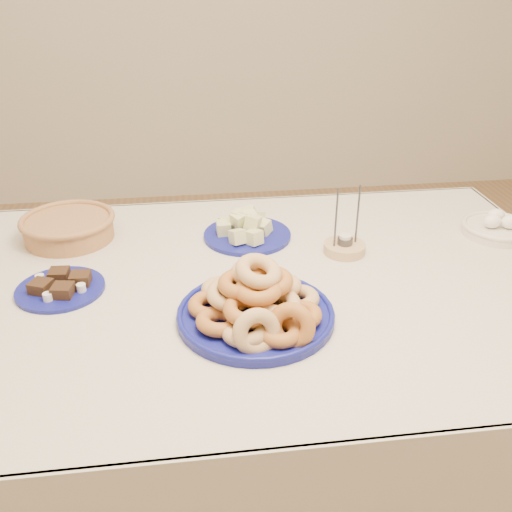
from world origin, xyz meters
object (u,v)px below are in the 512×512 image
Objects in this scene: dining_table at (253,317)px; brownie_plate at (60,287)px; donut_platter at (257,305)px; wicker_basket at (68,227)px; egg_bowl at (498,227)px; melon_plate at (247,229)px; candle_holder at (345,247)px.

brownie_plate is (-0.47, 0.02, 0.12)m from dining_table.
donut_platter is 0.68m from wicker_basket.
donut_platter reaches higher than egg_bowl.
donut_platter reaches higher than melon_plate.
candle_holder reaches higher than egg_bowl.
wicker_basket is at bearing 134.65° from donut_platter.
egg_bowl is (0.48, 0.06, 0.00)m from candle_holder.
donut_platter is at bearing -45.35° from wicker_basket.
wicker_basket is (-0.48, 0.49, -0.00)m from donut_platter.
melon_plate is at bearing 174.19° from egg_bowl.
brownie_plate is at bearing -85.70° from wicker_basket.
melon_plate reaches higher than egg_bowl.
candle_holder reaches higher than melon_plate.
egg_bowl reaches higher than brownie_plate.
egg_bowl is (0.75, 0.18, 0.13)m from dining_table.
egg_bowl is (0.76, 0.35, -0.02)m from donut_platter.
candle_holder is (0.26, -0.13, -0.01)m from melon_plate.
donut_platter is 0.41m from candle_holder.
dining_table is 4.68× the size of donut_platter.
brownie_plate is at bearing 177.75° from dining_table.
brownie_plate is 1.28× the size of egg_bowl.
brownie_plate is at bearing -172.36° from egg_bowl.
wicker_basket reaches higher than brownie_plate.
melon_plate reaches higher than wicker_basket.
melon_plate is at bearing 152.94° from candle_holder.
candle_holder is (0.74, 0.11, 0.01)m from brownie_plate.
melon_plate is at bearing 86.93° from dining_table.
donut_platter is 1.90× the size of candle_holder.
donut_platter is at bearing -155.04° from egg_bowl.
donut_platter is at bearing -94.76° from dining_table.
candle_holder reaches higher than donut_platter.
melon_plate is 1.09× the size of wicker_basket.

